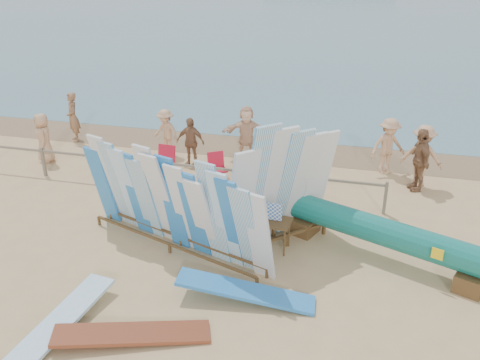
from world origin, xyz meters
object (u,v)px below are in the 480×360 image
(beach_chair_right, at_px, (218,171))
(outrigger_canoe, at_px, (382,233))
(beachgoer_3, at_px, (166,132))
(main_surfboard_rack, at_px, (173,205))
(beach_chair_left, at_px, (164,166))
(beachgoer_9, at_px, (388,146))
(flat_board_a, at_px, (59,330))
(beachgoer_extra_0, at_px, (422,156))
(vendor_table, at_px, (271,234))
(stroller, at_px, (271,176))
(beachgoer_0, at_px, (44,138))
(side_surfboard_rack, at_px, (281,189))
(beachgoer_5, at_px, (246,132))
(beachgoer_1, at_px, (73,117))
(flat_board_c, at_px, (133,339))
(beachgoer_8, at_px, (294,165))
(beachgoer_4, at_px, (190,142))
(beachgoer_10, at_px, (420,160))
(flat_board_d, at_px, (246,300))

(beach_chair_right, bearing_deg, outrigger_canoe, -69.78)
(beachgoer_3, bearing_deg, main_surfboard_rack, -45.65)
(beach_chair_left, relative_size, beachgoer_9, 0.50)
(flat_board_a, height_order, beachgoer_extra_0, beachgoer_extra_0)
(vendor_table, bearing_deg, stroller, 104.91)
(stroller, bearing_deg, beachgoer_3, 134.59)
(beachgoer_0, bearing_deg, main_surfboard_rack, 21.73)
(flat_board_a, xyz_separation_m, beachgoer_9, (5.66, 8.95, 0.87))
(side_surfboard_rack, distance_m, beachgoer_5, 5.62)
(stroller, height_order, beachgoer_extra_0, beachgoer_extra_0)
(outrigger_canoe, distance_m, beachgoer_1, 11.97)
(beachgoer_9, distance_m, beachgoer_5, 4.50)
(beachgoer_3, height_order, beachgoer_5, beachgoer_5)
(flat_board_c, xyz_separation_m, beachgoer_8, (1.76, 6.59, 0.87))
(flat_board_c, xyz_separation_m, beachgoer_0, (-6.41, 7.04, 0.81))
(beachgoer_4, bearing_deg, beachgoer_10, 3.23)
(main_surfboard_rack, relative_size, stroller, 4.09)
(beachgoer_0, bearing_deg, beachgoer_5, 74.08)
(side_surfboard_rack, distance_m, beachgoer_4, 5.42)
(beachgoer_8, bearing_deg, flat_board_c, 41.85)
(outrigger_canoe, height_order, beachgoer_5, beachgoer_5)
(flat_board_a, relative_size, beachgoer_4, 1.71)
(outrigger_canoe, bearing_deg, beachgoer_4, 167.41)
(main_surfboard_rack, relative_size, outrigger_canoe, 0.73)
(side_surfboard_rack, xyz_separation_m, beachgoer_0, (-8.27, 3.12, -0.56))
(main_surfboard_rack, distance_m, beachgoer_3, 6.20)
(flat_board_a, relative_size, beach_chair_right, 3.42)
(flat_board_c, bearing_deg, stroller, -31.10)
(beachgoer_3, height_order, beachgoer_0, beachgoer_0)
(beachgoer_9, height_order, beachgoer_3, beachgoer_9)
(side_surfboard_rack, height_order, beachgoer_8, side_surfboard_rack)
(beach_chair_right, relative_size, beachgoer_1, 0.44)
(beach_chair_left, height_order, stroller, stroller)
(side_surfboard_rack, xyz_separation_m, beach_chair_right, (-2.47, 3.18, -1.14))
(side_surfboard_rack, bearing_deg, beach_chair_left, 98.48)
(beachgoer_extra_0, distance_m, beachgoer_3, 8.10)
(vendor_table, height_order, beachgoer_9, beachgoer_9)
(flat_board_c, height_order, beachgoer_0, beachgoer_0)
(beachgoer_10, bearing_deg, beachgoer_4, -109.41)
(beachgoer_1, bearing_deg, beachgoer_5, 48.63)
(beachgoer_10, bearing_deg, beachgoer_extra_0, 147.91)
(vendor_table, xyz_separation_m, beachgoer_extra_0, (3.46, 4.57, 0.52))
(side_surfboard_rack, relative_size, beach_chair_right, 3.88)
(side_surfboard_rack, bearing_deg, flat_board_d, -140.18)
(vendor_table, distance_m, beachgoer_8, 3.06)
(side_surfboard_rack, height_order, beach_chair_left, side_surfboard_rack)
(flat_board_a, xyz_separation_m, beachgoer_4, (-0.36, 8.04, 0.79))
(beachgoer_9, bearing_deg, flat_board_d, -140.75)
(vendor_table, relative_size, stroller, 0.97)
(beachgoer_10, xyz_separation_m, beachgoer_0, (-11.52, -0.76, -0.10))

